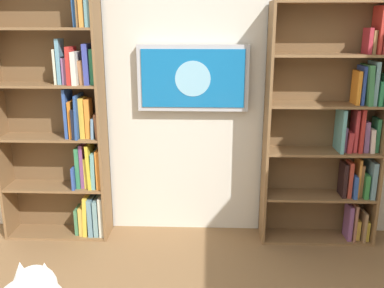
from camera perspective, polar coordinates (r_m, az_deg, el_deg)
wall_back at (r=3.58m, az=-0.73°, el=8.64°), size 4.52×0.06×2.70m
bookshelf_left at (r=3.64m, az=19.02°, el=1.85°), size 0.94×0.28×1.97m
bookshelf_right at (r=3.66m, az=-16.78°, el=3.29°), size 0.89×0.28×2.22m
wall_mounted_tv at (r=3.49m, az=0.13°, el=8.90°), size 0.91×0.07×0.54m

